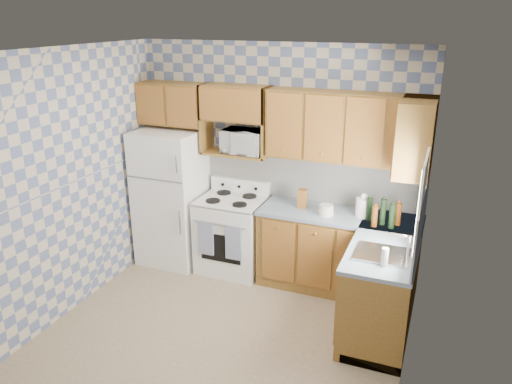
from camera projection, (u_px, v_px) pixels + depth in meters
floor at (223, 334)px, 4.93m from camera, size 3.40×3.40×0.00m
back_wall at (279, 161)px, 5.87m from camera, size 3.40×0.02×2.70m
right_wall at (417, 236)px, 3.88m from camera, size 0.02×3.20×2.70m
backsplash_back at (311, 177)px, 5.78m from camera, size 2.60×0.02×0.56m
backsplash_right at (422, 217)px, 4.64m from camera, size 0.02×1.60×0.56m
refrigerator at (172, 197)px, 6.18m from camera, size 0.75×0.70×1.68m
stove_body at (232, 235)px, 6.06m from camera, size 0.76×0.65×0.90m
cooktop at (231, 200)px, 5.90m from camera, size 0.76×0.65×0.02m
backguard at (241, 185)px, 6.11m from camera, size 0.76×0.08×0.17m
dish_towel_left at (206, 238)px, 5.79m from camera, size 0.19×0.02×0.41m
dish_towel_right at (233, 243)px, 5.67m from camera, size 0.19×0.02×0.41m
base_cabinets_back at (338, 253)px, 5.63m from camera, size 1.75×0.60×0.88m
base_cabinets_right at (383, 283)px, 5.00m from camera, size 0.60×1.60×0.88m
countertop_back at (340, 215)px, 5.47m from camera, size 1.77×0.63×0.04m
countertop_right at (386, 241)px, 4.84m from camera, size 0.63×1.60×0.04m
upper_cabinets_back at (348, 127)px, 5.27m from camera, size 1.75×0.33×0.74m
upper_cabinets_fridge at (173, 104)px, 5.97m from camera, size 0.82×0.33×0.50m
upper_cabinets_right at (416, 137)px, 4.87m from camera, size 0.33×0.70×0.74m
microwave_shelf at (236, 153)px, 5.86m from camera, size 0.80×0.33×0.03m
microwave at (244, 141)px, 5.79m from camera, size 0.51×0.35×0.28m
sink at (382, 254)px, 4.53m from camera, size 0.48×0.40×0.03m
window at (421, 205)px, 4.25m from camera, size 0.02×0.66×0.86m
bottle_0 at (383, 212)px, 5.14m from camera, size 0.06×0.06×0.28m
bottle_1 at (392, 216)px, 5.06m from camera, size 0.06×0.06×0.26m
bottle_2 at (398, 214)px, 5.13m from camera, size 0.06×0.06×0.24m
bottle_3 at (375, 216)px, 5.10m from camera, size 0.06×0.06×0.22m
bottle_4 at (369, 209)px, 5.25m from camera, size 0.06×0.06×0.25m
knife_block at (302, 198)px, 5.61m from camera, size 0.10×0.10×0.21m
electric_kettle at (363, 207)px, 5.35m from camera, size 0.16×0.16×0.21m
food_containers at (326, 210)px, 5.41m from camera, size 0.17×0.17×0.11m
soap_bottle at (385, 257)px, 4.30m from camera, size 0.06×0.06×0.17m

